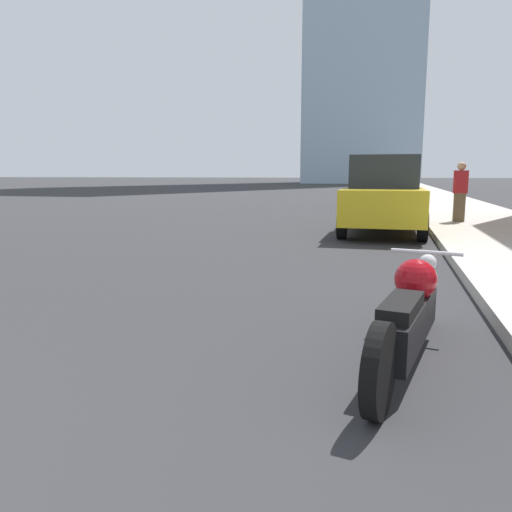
{
  "coord_description": "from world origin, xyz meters",
  "views": [
    {
      "loc": [
        3.4,
        -0.19,
        1.43
      ],
      "look_at": [
        1.98,
        5.21,
        0.51
      ],
      "focal_mm": 35.0,
      "sensor_mm": 36.0,
      "label": 1
    }
  ],
  "objects_px": {
    "motorcycle": "(409,314)",
    "parked_car_green": "(385,183)",
    "pedestrian": "(460,192)",
    "parked_car_white": "(389,188)",
    "parked_car_yellow": "(383,196)"
  },
  "relations": [
    {
      "from": "parked_car_green",
      "to": "pedestrian",
      "type": "height_order",
      "value": "pedestrian"
    },
    {
      "from": "motorcycle",
      "to": "parked_car_green",
      "type": "relative_size",
      "value": 0.56
    },
    {
      "from": "parked_car_white",
      "to": "pedestrian",
      "type": "xyz_separation_m",
      "value": [
        1.85,
        -9.25,
        0.14
      ]
    },
    {
      "from": "parked_car_yellow",
      "to": "pedestrian",
      "type": "xyz_separation_m",
      "value": [
        1.99,
        2.04,
        0.05
      ]
    },
    {
      "from": "parked_car_white",
      "to": "motorcycle",
      "type": "bearing_deg",
      "value": -88.41
    },
    {
      "from": "parked_car_green",
      "to": "parked_car_white",
      "type": "bearing_deg",
      "value": -88.58
    },
    {
      "from": "motorcycle",
      "to": "parked_car_white",
      "type": "relative_size",
      "value": 0.55
    },
    {
      "from": "motorcycle",
      "to": "parked_car_green",
      "type": "bearing_deg",
      "value": 102.18
    },
    {
      "from": "motorcycle",
      "to": "parked_car_green",
      "type": "xyz_separation_m",
      "value": [
        -0.43,
        32.9,
        0.42
      ]
    },
    {
      "from": "parked_car_green",
      "to": "pedestrian",
      "type": "distance_m",
      "value": 22.3
    },
    {
      "from": "parked_car_white",
      "to": "pedestrian",
      "type": "relative_size",
      "value": 2.81
    },
    {
      "from": "motorcycle",
      "to": "parked_car_green",
      "type": "distance_m",
      "value": 32.9
    },
    {
      "from": "parked_car_green",
      "to": "motorcycle",
      "type": "bearing_deg",
      "value": -88.99
    },
    {
      "from": "parked_car_green",
      "to": "pedestrian",
      "type": "relative_size",
      "value": 2.77
    },
    {
      "from": "motorcycle",
      "to": "pedestrian",
      "type": "relative_size",
      "value": 1.55
    }
  ]
}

